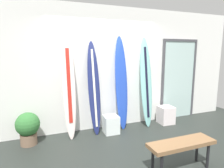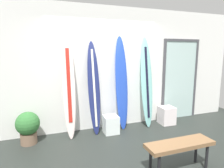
{
  "view_description": "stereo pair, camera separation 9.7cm",
  "coord_description": "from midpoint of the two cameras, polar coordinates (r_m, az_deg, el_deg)",
  "views": [
    {
      "loc": [
        -1.43,
        -2.98,
        1.78
      ],
      "look_at": [
        0.08,
        0.95,
        1.08
      ],
      "focal_mm": 30.86,
      "sensor_mm": 36.0,
      "label": 1
    },
    {
      "loc": [
        -1.34,
        -3.01,
        1.78
      ],
      "look_at": [
        0.08,
        0.95,
        1.08
      ],
      "focal_mm": 30.86,
      "sensor_mm": 36.0,
      "label": 2
    }
  ],
  "objects": [
    {
      "name": "wall_back",
      "position": [
        4.53,
        -1.84,
        4.64
      ],
      "size": [
        7.2,
        0.2,
        2.8
      ],
      "primitive_type": "cube",
      "color": "white",
      "rests_on": "ground"
    },
    {
      "name": "surfboard_ivory",
      "position": [
        4.06,
        -12.02,
        -0.61
      ],
      "size": [
        0.28,
        0.44,
        2.21
      ],
      "color": "silver",
      "rests_on": "ground"
    },
    {
      "name": "surfboard_navy",
      "position": [
        4.19,
        -4.72,
        -1.38
      ],
      "size": [
        0.27,
        0.4,
        2.02
      ],
      "color": "navy",
      "rests_on": "ground"
    },
    {
      "name": "surfboard_seafoam",
      "position": [
        4.66,
        10.81,
        0.34
      ],
      "size": [
        0.3,
        0.4,
        2.14
      ],
      "color": "#7DC0BB",
      "rests_on": "ground"
    },
    {
      "name": "bench",
      "position": [
        3.18,
        20.28,
        -16.89
      ],
      "size": [
        1.06,
        0.31,
        0.46
      ],
      "color": "olive",
      "rests_on": "ground"
    },
    {
      "name": "display_block_left",
      "position": [
        4.36,
        0.3,
        -11.88
      ],
      "size": [
        0.32,
        0.32,
        0.39
      ],
      "color": "white",
      "rests_on": "ground"
    },
    {
      "name": "surfboard_cobalt",
      "position": [
        4.43,
        3.46,
        0.26
      ],
      "size": [
        0.31,
        0.34,
        2.15
      ],
      "color": "blue",
      "rests_on": "ground"
    },
    {
      "name": "display_block_center",
      "position": [
        5.08,
        16.39,
        -8.87
      ],
      "size": [
        0.36,
        0.36,
        0.43
      ],
      "color": "white",
      "rests_on": "ground"
    },
    {
      "name": "ground",
      "position": [
        3.76,
        4.74,
        -19.2
      ],
      "size": [
        8.0,
        8.0,
        0.04
      ],
      "primitive_type": "cube",
      "color": "#292E2A"
    },
    {
      "name": "potted_plant",
      "position": [
        4.14,
        -23.03,
        -11.42
      ],
      "size": [
        0.45,
        0.45,
        0.64
      ],
      "color": "#7D614B",
      "rests_on": "ground"
    },
    {
      "name": "glass_door",
      "position": [
        5.47,
        19.92,
        1.63
      ],
      "size": [
        1.08,
        0.06,
        2.11
      ],
      "color": "silver",
      "rests_on": "ground"
    }
  ]
}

